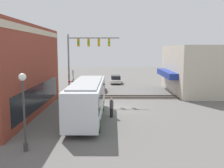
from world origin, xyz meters
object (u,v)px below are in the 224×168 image
Objects in this scene: city_bus at (87,98)px; crossing_signal at (73,82)px; pedestrian_near_bus at (112,107)px; streetlamp at (24,105)px; parked_car_red at (98,86)px; parked_car_white at (116,79)px.

city_bus is 2.80× the size of crossing_signal.
city_bus is at bearing 107.14° from pedestrian_near_bus.
streetlamp is 1.00× the size of parked_car_red.
parked_car_white is 2.81× the size of pedestrian_near_bus.
city_bus is 2.18× the size of parked_car_white.
parked_car_red is 0.96× the size of parked_car_white.
parked_car_red is (14.76, -0.00, -1.13)m from city_bus.
pedestrian_near_bus is (-14.12, -2.07, 0.19)m from parked_car_red.
streetlamp is (-14.51, 0.51, 0.50)m from crossing_signal.
crossing_signal is at bearing -2.00° from streetlamp.
city_bus is at bearing -23.22° from streetlamp.
streetlamp reaches higher than city_bus.
crossing_signal reaches higher than city_bus.
parked_car_red is (7.15, -2.45, -1.60)m from crossing_signal.
crossing_signal is at bearing 161.88° from parked_car_white.
crossing_signal is 8.43m from pedestrian_near_bus.
parked_car_red is 8.69m from parked_car_white.
pedestrian_near_bus is (-22.41, 0.53, 0.23)m from parked_car_white.
streetlamp is 9.26m from pedestrian_near_bus.
pedestrian_near_bus reaches higher than parked_car_red.
city_bus is 2.36m from pedestrian_near_bus.
pedestrian_near_bus is (-6.97, -4.52, -1.41)m from crossing_signal.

